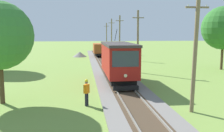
% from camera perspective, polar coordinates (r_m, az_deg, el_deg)
% --- Properties ---
extents(red_tram, '(2.60, 8.54, 4.79)m').
position_cam_1_polar(red_tram, '(23.07, 1.44, 1.30)').
color(red_tram, maroon).
rests_on(red_tram, rail_right).
extents(freight_car, '(2.40, 5.20, 2.31)m').
position_cam_1_polar(freight_car, '(47.43, -2.84, 3.90)').
color(freight_car, '#93471E').
rests_on(freight_car, rail_right).
extents(utility_pole_near_tram, '(1.40, 0.51, 7.09)m').
position_cam_1_polar(utility_pole_near_tram, '(15.22, 18.68, 2.96)').
color(utility_pole_near_tram, '#7A664C').
rests_on(utility_pole_near_tram, ground).
extents(utility_pole_mid, '(1.40, 0.51, 7.38)m').
position_cam_1_polar(utility_pole_mid, '(29.52, 6.01, 5.80)').
color(utility_pole_mid, '#7A664C').
rests_on(utility_pole_mid, ground).
extents(utility_pole_far, '(1.40, 0.59, 7.74)m').
position_cam_1_polar(utility_pole_far, '(43.76, 1.78, 6.73)').
color(utility_pole_far, '#7A664C').
rests_on(utility_pole_far, ground).
extents(utility_pole_distant, '(1.40, 0.32, 7.80)m').
position_cam_1_polar(utility_pole_distant, '(55.83, -0.11, 7.01)').
color(utility_pole_distant, '#7A664C').
rests_on(utility_pole_distant, ground).
extents(utility_pole_horizon, '(1.40, 0.38, 7.31)m').
position_cam_1_polar(utility_pole_horizon, '(67.33, -1.27, 6.94)').
color(utility_pole_horizon, '#7A664C').
rests_on(utility_pole_horizon, ground).
extents(gravel_pile, '(2.77, 2.77, 0.99)m').
position_cam_1_polar(gravel_pile, '(48.86, -7.48, 2.71)').
color(gravel_pile, gray).
rests_on(gravel_pile, ground).
extents(track_worker, '(0.41, 0.45, 1.78)m').
position_cam_1_polar(track_worker, '(16.30, -5.92, -5.83)').
color(track_worker, black).
rests_on(track_worker, ground).
extents(tree_right_far, '(5.52, 5.52, 8.11)m').
position_cam_1_polar(tree_right_far, '(34.71, 24.44, 8.02)').
color(tree_right_far, '#4C3823').
rests_on(tree_right_far, ground).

